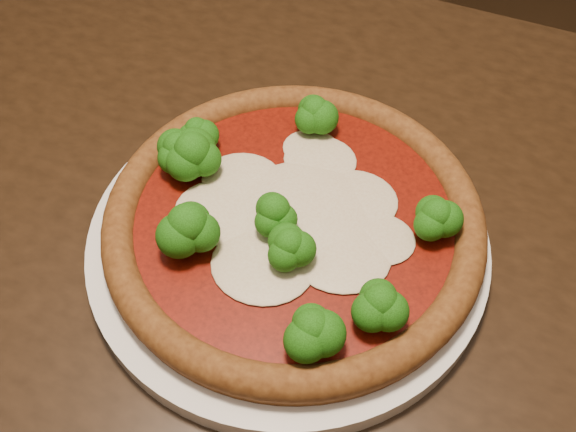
# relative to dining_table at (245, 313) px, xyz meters

# --- Properties ---
(dining_table) EXTENTS (1.29, 0.95, 0.75)m
(dining_table) POSITION_rel_dining_table_xyz_m (0.00, 0.00, 0.00)
(dining_table) COLOR black
(dining_table) RESTS_ON floor
(plate) EXTENTS (0.31, 0.31, 0.02)m
(plate) POSITION_rel_dining_table_xyz_m (0.04, 0.02, 0.11)
(plate) COLOR silver
(plate) RESTS_ON dining_table
(pizza) EXTENTS (0.30, 0.30, 0.06)m
(pizza) POSITION_rel_dining_table_xyz_m (0.04, 0.02, 0.13)
(pizza) COLOR brown
(pizza) RESTS_ON plate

